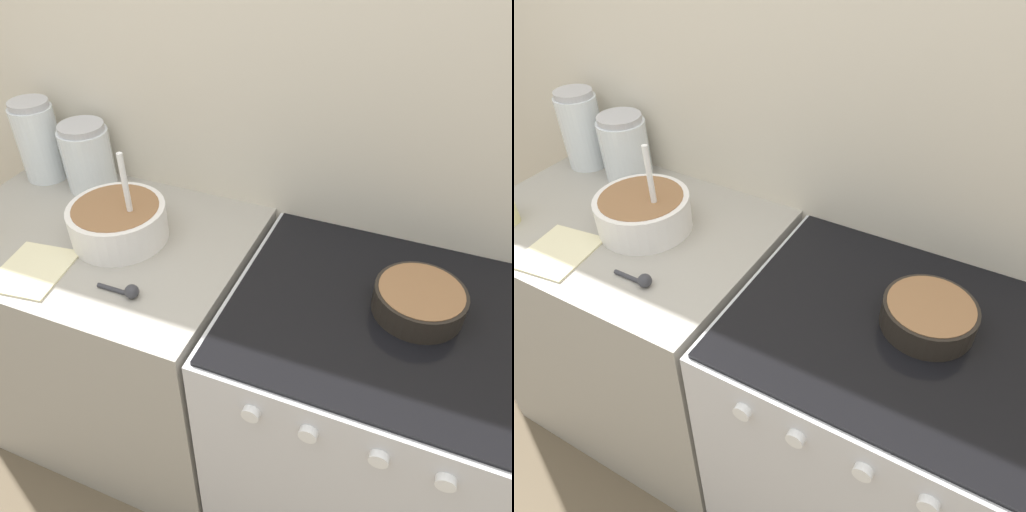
% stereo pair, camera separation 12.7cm
% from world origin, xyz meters
% --- Properties ---
extents(wall_back, '(4.78, 0.05, 2.40)m').
position_xyz_m(wall_back, '(0.00, 0.66, 1.20)').
color(wall_back, beige).
rests_on(wall_back, ground_plane).
extents(countertop_cabinet, '(0.89, 0.64, 0.90)m').
position_xyz_m(countertop_cabinet, '(-0.44, 0.32, 0.45)').
color(countertop_cabinet, '#9E998E').
rests_on(countertop_cabinet, ground_plane).
extents(stove, '(0.73, 0.66, 0.90)m').
position_xyz_m(stove, '(0.38, 0.32, 0.45)').
color(stove, silver).
rests_on(stove, ground_plane).
extents(mixing_bowl, '(0.27, 0.27, 0.27)m').
position_xyz_m(mixing_bowl, '(-0.36, 0.34, 0.96)').
color(mixing_bowl, white).
rests_on(mixing_bowl, countertop_cabinet).
extents(baking_pan, '(0.21, 0.21, 0.07)m').
position_xyz_m(baking_pan, '(0.46, 0.35, 0.94)').
color(baking_pan, black).
rests_on(baking_pan, stove).
extents(storage_jar_left, '(0.14, 0.14, 0.26)m').
position_xyz_m(storage_jar_left, '(-0.78, 0.54, 1.01)').
color(storage_jar_left, silver).
rests_on(storage_jar_left, countertop_cabinet).
extents(storage_jar_middle, '(0.15, 0.15, 0.22)m').
position_xyz_m(storage_jar_middle, '(-0.60, 0.54, 0.99)').
color(storage_jar_middle, silver).
rests_on(storage_jar_middle, countertop_cabinet).
extents(recipe_page, '(0.20, 0.22, 0.01)m').
position_xyz_m(recipe_page, '(-0.49, 0.13, 0.90)').
color(recipe_page, beige).
rests_on(recipe_page, countertop_cabinet).
extents(measuring_spoon, '(0.12, 0.04, 0.04)m').
position_xyz_m(measuring_spoon, '(-0.21, 0.14, 0.92)').
color(measuring_spoon, '#333338').
rests_on(measuring_spoon, countertop_cabinet).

